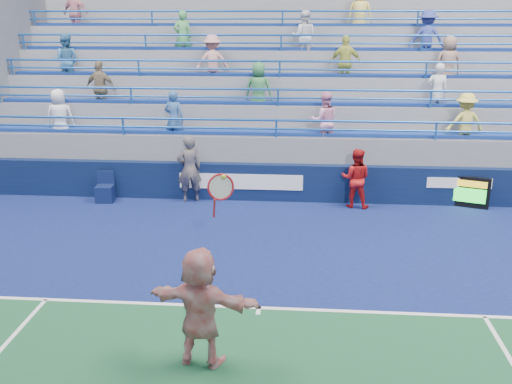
# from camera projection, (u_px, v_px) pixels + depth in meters

# --- Properties ---
(ground) EXTENTS (120.00, 120.00, 0.00)m
(ground) POSITION_uv_depth(u_px,v_px,m) (259.00, 309.00, 10.62)
(ground) COLOR #333538
(sponsor_wall) EXTENTS (18.00, 0.32, 1.10)m
(sponsor_wall) POSITION_uv_depth(u_px,v_px,m) (276.00, 183.00, 16.64)
(sponsor_wall) COLOR #091436
(sponsor_wall) RESTS_ON ground
(bleacher_stand) EXTENTS (18.00, 5.60, 6.13)m
(bleacher_stand) POSITION_uv_depth(u_px,v_px,m) (281.00, 125.00, 19.93)
(bleacher_stand) COLOR slate
(bleacher_stand) RESTS_ON ground
(serve_speed_board) EXTENTS (1.27, 0.55, 0.90)m
(serve_speed_board) POSITION_uv_depth(u_px,v_px,m) (466.00, 192.00, 16.10)
(serve_speed_board) COLOR black
(serve_speed_board) RESTS_ON ground
(judge_chair) EXTENTS (0.54, 0.54, 0.88)m
(judge_chair) POSITION_uv_depth(u_px,v_px,m) (105.00, 192.00, 16.62)
(judge_chair) COLOR #0D183F
(judge_chair) RESTS_ON ground
(tennis_player) EXTENTS (1.87, 0.90, 3.10)m
(tennis_player) POSITION_uv_depth(u_px,v_px,m) (200.00, 307.00, 8.71)
(tennis_player) COLOR silver
(tennis_player) RESTS_ON ground
(line_judge) EXTENTS (0.83, 0.68, 1.96)m
(line_judge) POSITION_uv_depth(u_px,v_px,m) (189.00, 169.00, 16.44)
(line_judge) COLOR #15173B
(line_judge) RESTS_ON ground
(ball_girl) EXTENTS (0.92, 0.78, 1.70)m
(ball_girl) POSITION_uv_depth(u_px,v_px,m) (356.00, 178.00, 15.98)
(ball_girl) COLOR #B41415
(ball_girl) RESTS_ON ground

